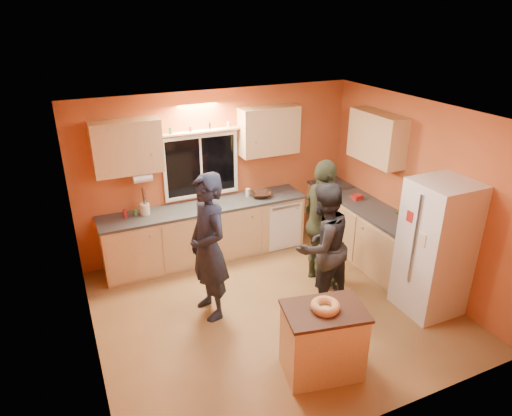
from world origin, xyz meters
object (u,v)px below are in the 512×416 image
refrigerator (436,248)px  person_center (322,246)px  island (323,340)px  person_left (208,248)px  person_right (322,224)px

refrigerator → person_center: refrigerator is taller
island → person_center: (0.67, 1.13, 0.45)m
person_center → island: bearing=47.2°
refrigerator → person_left: 2.88m
person_left → person_right: size_ratio=1.04×
person_center → person_right: 0.51m
refrigerator → person_center: bearing=150.5°
refrigerator → person_right: bearing=131.1°
person_center → person_right: bearing=-134.0°
refrigerator → person_right: (-0.98, 1.13, 0.03)m
island → person_left: size_ratio=0.49×
island → person_left: 1.78m
person_left → person_center: size_ratio=1.12×
island → person_center: 1.39m
refrigerator → person_center: (-1.25, 0.70, -0.03)m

